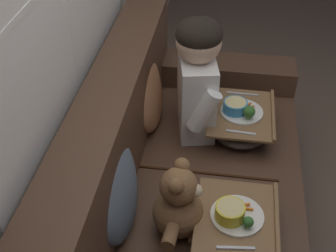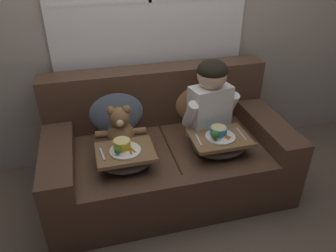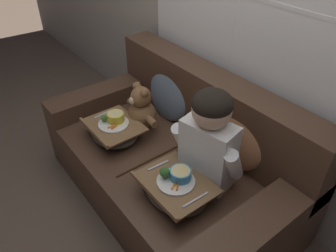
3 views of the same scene
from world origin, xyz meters
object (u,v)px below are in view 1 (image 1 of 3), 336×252
Objects in this scene: couch at (181,187)px; teddy_bear at (179,206)px; lap_tray_teddy at (236,225)px; lap_tray_child at (241,120)px; child_figure at (198,72)px; throw_pillow_behind_teddy at (114,188)px; throw_pillow_behind_child at (146,91)px.

teddy_bear is (-0.35, -0.03, 0.26)m from couch.
lap_tray_child is at bearing -0.01° from lap_tray_teddy.
child_figure reaches higher than couch.
throw_pillow_behind_teddy is 0.27m from teddy_bear.
throw_pillow_behind_child is 0.86m from lap_tray_teddy.
child_figure reaches higher than lap_tray_child.
throw_pillow_behind_child is 1.20× the size of teddy_bear.
teddy_bear is at bearing -174.45° from couch.
lap_tray_child is (0.34, -0.26, 0.18)m from couch.
throw_pillow_behind_child is (0.35, 0.23, 0.32)m from couch.
lap_tray_child is at bearing -90.28° from child_figure.
throw_pillow_behind_teddy is (-0.69, 0.00, 0.00)m from throw_pillow_behind_child.
throw_pillow_behind_child reaches higher than lap_tray_child.
lap_tray_teddy is at bearing -142.72° from couch.
child_figure is at bearing -4.94° from couch.
lap_tray_teddy is at bearing -161.32° from child_figure.
throw_pillow_behind_teddy is at bearing 144.45° from lap_tray_child.
couch is 3.89× the size of throw_pillow_behind_teddy.
teddy_bear is at bearing -159.21° from throw_pillow_behind_child.
teddy_bear is at bearing 89.77° from lap_tray_teddy.
lap_tray_teddy is at bearing -144.55° from throw_pillow_behind_child.
throw_pillow_behind_teddy is at bearing 146.47° from couch.
teddy_bear is (-0.00, -0.26, -0.06)m from throw_pillow_behind_teddy.
throw_pillow_behind_child is at bearing 20.79° from teddy_bear.
child_figure is (0.35, -0.03, 0.45)m from couch.
throw_pillow_behind_child reaches higher than lap_tray_teddy.
couch is 0.47m from lap_tray_teddy.
lap_tray_child reaches higher than lap_tray_teddy.
throw_pillow_behind_child is 0.96× the size of throw_pillow_behind_teddy.
lap_tray_teddy is (-0.00, -0.23, -0.08)m from teddy_bear.
throw_pillow_behind_teddy is 0.75m from child_figure.
throw_pillow_behind_child reaches higher than teddy_bear.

